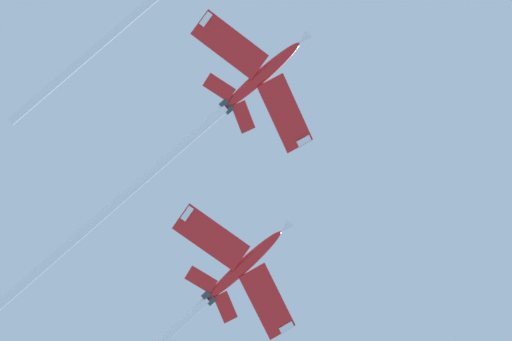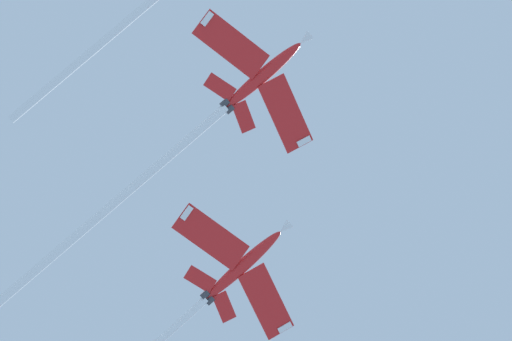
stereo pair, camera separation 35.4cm
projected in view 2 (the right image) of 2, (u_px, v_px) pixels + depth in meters
The scene contains 2 objects.
jet_second at pixel (192, 136), 129.51m from camera, with size 25.13×43.84×17.87m.
jet_third at pixel (191, 312), 130.99m from camera, with size 23.40×40.77×15.93m.
Camera 2 is at (9.52, -4.76, 1.55)m, focal length 77.55 mm.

